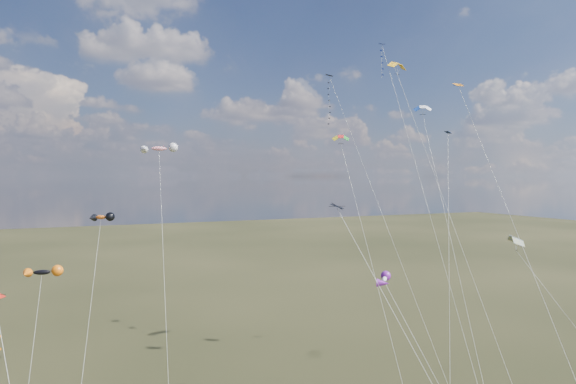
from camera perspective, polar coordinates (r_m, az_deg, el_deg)
name	(u,v)px	position (r m, az deg, el deg)	size (l,w,h in m)	color
diamond_black_high	(334,112)	(66.20, 5.15, 8.85)	(2.72, 21.35, 33.64)	black
diamond_navy_tall	(389,83)	(62.91, 11.14, 11.77)	(4.12, 21.64, 36.68)	#060844
diamond_black_mid	(384,294)	(31.44, 10.66, -11.08)	(6.74, 10.56, 18.75)	black
diamond_navy_right	(448,169)	(62.52, 17.33, 2.43)	(13.36, 15.90, 25.81)	#09184C
diamond_orange_center	(503,197)	(42.31, 22.77, -0.48)	(3.56, 18.57, 28.63)	orange
parafoil_yellow	(398,64)	(63.52, 12.10, 13.69)	(3.12, 19.85, 34.48)	gold
parafoil_blue_white	(423,109)	(61.22, 14.78, 8.91)	(7.43, 18.20, 28.94)	blue
parafoil_striped	(517,238)	(49.81, 24.07, -4.72)	(5.31, 12.43, 15.65)	yellow
parafoil_tricolor	(341,138)	(56.81, 5.95, 5.94)	(2.83, 16.09, 25.35)	yellow
novelty_black_orange	(42,272)	(54.51, -25.69, -8.06)	(3.26, 7.97, 11.97)	black
novelty_orange_black	(101,218)	(58.30, -20.08, -2.71)	(4.04, 11.66, 16.63)	#C55516
novelty_white_purple	(385,280)	(38.02, 10.73, -9.62)	(4.70, 8.78, 13.48)	white
novelty_redwhite_stripe	(159,149)	(54.65, -14.13, 4.62)	(3.26, 13.17, 23.91)	red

